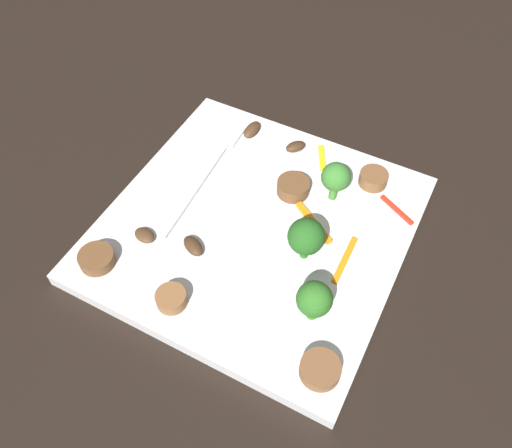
% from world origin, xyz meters
% --- Properties ---
extents(ground_plane, '(1.40, 1.40, 0.00)m').
position_xyz_m(ground_plane, '(0.00, 0.00, 0.00)').
color(ground_plane, black).
extents(plate, '(0.30, 0.30, 0.02)m').
position_xyz_m(plate, '(0.00, 0.00, 0.01)').
color(plate, white).
rests_on(plate, ground_plane).
extents(fork, '(0.18, 0.02, 0.00)m').
position_xyz_m(fork, '(0.04, 0.08, 0.02)').
color(fork, silver).
rests_on(fork, plate).
extents(broccoli_floret_0, '(0.03, 0.03, 0.05)m').
position_xyz_m(broccoli_floret_0, '(-0.07, -0.09, 0.04)').
color(broccoli_floret_0, '#347525').
rests_on(broccoli_floret_0, plate).
extents(broccoli_floret_1, '(0.03, 0.03, 0.05)m').
position_xyz_m(broccoli_floret_1, '(0.07, -0.06, 0.05)').
color(broccoli_floret_1, '#408630').
rests_on(broccoli_floret_1, plate).
extents(broccoli_floret_2, '(0.04, 0.04, 0.05)m').
position_xyz_m(broccoli_floret_2, '(-0.01, -0.06, 0.05)').
color(broccoli_floret_2, '#296420').
rests_on(broccoli_floret_2, plate).
extents(sausage_slice_0, '(0.05, 0.05, 0.01)m').
position_xyz_m(sausage_slice_0, '(-0.12, -0.12, 0.02)').
color(sausage_slice_0, brown).
rests_on(sausage_slice_0, plate).
extents(sausage_slice_1, '(0.04, 0.04, 0.01)m').
position_xyz_m(sausage_slice_1, '(0.11, -0.09, 0.02)').
color(sausage_slice_1, brown).
rests_on(sausage_slice_1, plate).
extents(sausage_slice_2, '(0.04, 0.04, 0.01)m').
position_xyz_m(sausage_slice_2, '(-0.12, 0.03, 0.02)').
color(sausage_slice_2, brown).
rests_on(sausage_slice_2, plate).
extents(sausage_slice_3, '(0.05, 0.05, 0.02)m').
position_xyz_m(sausage_slice_3, '(0.06, -0.02, 0.02)').
color(sausage_slice_3, brown).
rests_on(sausage_slice_3, plate).
extents(sausage_slice_4, '(0.05, 0.05, 0.01)m').
position_xyz_m(sausage_slice_4, '(-0.11, 0.12, 0.02)').
color(sausage_slice_4, brown).
rests_on(sausage_slice_4, plate).
extents(mushroom_0, '(0.02, 0.03, 0.01)m').
position_xyz_m(mushroom_0, '(-0.07, 0.09, 0.02)').
color(mushroom_0, '#4C331E').
rests_on(mushroom_0, plate).
extents(mushroom_1, '(0.03, 0.03, 0.01)m').
position_xyz_m(mushroom_1, '(-0.06, 0.04, 0.02)').
color(mushroom_1, '#422B19').
rests_on(mushroom_1, plate).
extents(mushroom_2, '(0.03, 0.02, 0.01)m').
position_xyz_m(mushroom_2, '(0.12, 0.07, 0.02)').
color(mushroom_2, '#4C331E').
rests_on(mushroom_2, plate).
extents(mushroom_3, '(0.03, 0.03, 0.01)m').
position_xyz_m(mushroom_3, '(0.12, 0.01, 0.02)').
color(mushroom_3, '#422B19').
rests_on(mushroom_3, plate).
extents(pepper_strip_0, '(0.04, 0.02, 0.00)m').
position_xyz_m(pepper_strip_0, '(0.12, -0.02, 0.02)').
color(pepper_strip_0, yellow).
rests_on(pepper_strip_0, plate).
extents(pepper_strip_1, '(0.03, 0.04, 0.00)m').
position_xyz_m(pepper_strip_1, '(0.08, -0.12, 0.02)').
color(pepper_strip_1, red).
rests_on(pepper_strip_1, plate).
extents(pepper_strip_2, '(0.06, 0.01, 0.00)m').
position_xyz_m(pepper_strip_2, '(0.00, -0.10, 0.02)').
color(pepper_strip_2, orange).
rests_on(pepper_strip_2, plate).
extents(pepper_strip_3, '(0.04, 0.05, 0.00)m').
position_xyz_m(pepper_strip_3, '(0.03, -0.05, 0.02)').
color(pepper_strip_3, orange).
rests_on(pepper_strip_3, plate).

